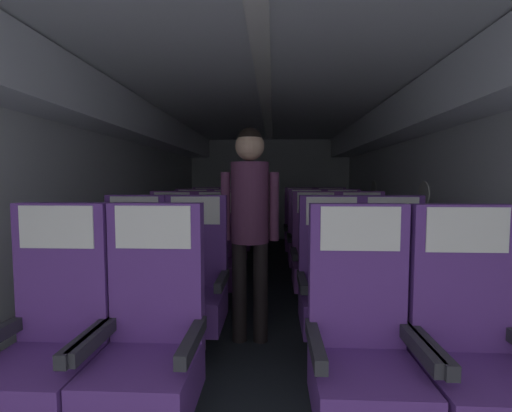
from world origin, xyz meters
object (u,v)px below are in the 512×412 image
object	(u,v)px
seat_b_right_aisle	(395,290)
seat_b_right_window	(332,289)
seat_c_left_window	(170,258)
seat_e_right_aisle	(331,232)
seat_d_left_aisle	(228,242)
seat_e_left_window	(207,231)
seat_a_left_aisle	(149,348)
seat_d_right_window	(307,242)
seat_b_left_window	(131,286)
seat_c_right_window	(316,259)
seat_d_right_aisle	(343,243)
flight_attendant	(250,211)
seat_b_left_aisle	(194,287)
seat_c_right_aisle	(363,260)
seat_d_left_window	(191,242)
seat_a_right_window	(363,353)
seat_e_left_aisle	(236,231)
seat_e_right_window	(300,232)
seat_c_left_aisle	(216,258)
seat_a_right_aisle	(473,358)
seat_a_left_window	(49,347)

from	to	relation	value
seat_b_right_aisle	seat_b_right_window	bearing A→B (deg)	-178.88
seat_c_left_window	seat_e_right_aisle	world-z (taller)	same
seat_d_left_aisle	seat_e_left_window	xyz separation A→B (m)	(-0.44, 0.95, 0.00)
seat_a_left_aisle	seat_d_right_window	size ratio (longest dim) A/B	1.00
seat_b_left_window	seat_c_right_window	size ratio (longest dim) A/B	1.00
seat_c_right_window	seat_e_right_aisle	size ratio (longest dim) A/B	1.00
seat_c_left_window	seat_d_right_aisle	bearing A→B (deg)	27.21
flight_attendant	seat_d_left_aisle	bearing A→B (deg)	-86.73
seat_b_left_aisle	seat_a_left_aisle	bearing A→B (deg)	-89.74
seat_d_left_aisle	seat_d_right_aisle	distance (m)	1.40
seat_c_right_aisle	seat_d_left_window	world-z (taller)	same
seat_d_left_window	seat_a_left_aisle	bearing A→B (deg)	-80.86
seat_a_right_window	seat_d_left_window	size ratio (longest dim) A/B	1.00
seat_b_left_aisle	seat_c_right_window	bearing A→B (deg)	44.16
seat_c_left_window	seat_a_right_window	bearing A→B (deg)	-53.28
seat_a_left_aisle	seat_b_left_window	world-z (taller)	same
seat_a_left_aisle	seat_c_left_window	size ratio (longest dim) A/B	1.00
seat_b_left_aisle	seat_b_right_aisle	bearing A→B (deg)	0.24
seat_b_left_aisle	seat_e_left_window	xyz separation A→B (m)	(-0.44, 2.81, 0.00)
seat_e_left_aisle	seat_b_right_aisle	bearing A→B (deg)	-63.54
seat_e_right_aisle	seat_d_right_window	bearing A→B (deg)	-115.47
seat_b_right_window	flight_attendant	bearing A→B (deg)	162.71
seat_a_right_window	seat_c_right_aisle	distance (m)	1.94
seat_d_right_window	seat_e_right_window	distance (m)	0.92
seat_c_left_aisle	seat_c_right_window	xyz separation A→B (m)	(0.96, -0.01, 0.00)
seat_a_left_aisle	seat_a_right_aisle	bearing A→B (deg)	-0.94
seat_d_right_aisle	seat_e_left_aisle	world-z (taller)	same
seat_b_left_window	seat_e_left_aisle	xyz separation A→B (m)	(0.46, 2.81, 0.00)
seat_b_right_window	seat_c_left_aisle	xyz separation A→B (m)	(-0.97, 0.95, 0.00)
seat_b_right_window	seat_c_left_window	size ratio (longest dim) A/B	1.00
seat_d_left_window	seat_e_left_window	world-z (taller)	same
seat_d_left_window	seat_e_left_aisle	xyz separation A→B (m)	(0.45, 0.95, 0.00)
seat_c_left_aisle	seat_d_right_window	size ratio (longest dim) A/B	1.00
seat_a_right_aisle	seat_b_right_window	xyz separation A→B (m)	(-0.44, 0.95, 0.00)
seat_c_left_aisle	seat_e_right_aisle	distance (m)	2.32
seat_e_right_window	seat_a_left_window	bearing A→B (deg)	-110.54
seat_c_right_aisle	seat_e_right_aisle	size ratio (longest dim) A/B	1.00
seat_a_left_aisle	seat_e_left_aisle	world-z (taller)	same
seat_d_right_window	seat_e_right_aisle	bearing A→B (deg)	64.53
seat_e_right_aisle	flight_attendant	world-z (taller)	flight_attendant
seat_c_left_aisle	seat_d_left_window	xyz separation A→B (m)	(-0.45, 0.91, 0.00)
seat_d_left_aisle	flight_attendant	bearing A→B (deg)	-77.22
seat_c_right_window	seat_e_right_window	xyz separation A→B (m)	(-0.02, 1.85, 0.00)
seat_a_right_aisle	seat_c_right_window	xyz separation A→B (m)	(-0.44, 1.89, 0.00)
seat_a_left_window	seat_d_right_aisle	bearing A→B (deg)	56.73
seat_c_right_aisle	seat_c_right_window	world-z (taller)	same
seat_b_right_aisle	flight_attendant	world-z (taller)	flight_attendant
seat_a_right_aisle	seat_b_right_aisle	bearing A→B (deg)	90.62
seat_b_right_aisle	seat_d_left_aisle	size ratio (longest dim) A/B	1.00
seat_a_left_aisle	seat_e_left_aisle	xyz separation A→B (m)	(0.00, 3.74, 0.00)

